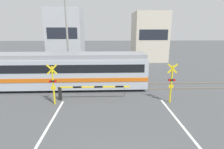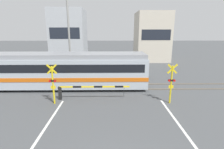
# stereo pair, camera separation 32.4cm
# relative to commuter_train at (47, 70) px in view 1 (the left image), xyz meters

# --- Properties ---
(rail_track_near) EXTENTS (50.00, 0.10, 0.08)m
(rail_track_near) POSITION_rel_commuter_train_xyz_m (5.43, -0.72, -1.57)
(rail_track_near) COLOR #6B6051
(rail_track_near) RESTS_ON ground_plane
(rail_track_far) EXTENTS (50.00, 0.10, 0.08)m
(rail_track_far) POSITION_rel_commuter_train_xyz_m (5.43, 0.72, -1.57)
(rail_track_far) COLOR #6B6051
(rail_track_far) RESTS_ON ground_plane
(commuter_train) EXTENTS (16.66, 2.89, 2.99)m
(commuter_train) POSITION_rel_commuter_train_xyz_m (0.00, 0.00, 0.00)
(commuter_train) COLOR #ADB7C1
(commuter_train) RESTS_ON ground_plane
(crossing_barrier_near) EXTENTS (5.09, 0.20, 1.00)m
(crossing_barrier_near) POSITION_rel_commuter_train_xyz_m (3.26, -2.77, -0.84)
(crossing_barrier_near) COLOR black
(crossing_barrier_near) RESTS_ON ground_plane
(crossing_barrier_far) EXTENTS (5.09, 0.20, 1.00)m
(crossing_barrier_far) POSITION_rel_commuter_train_xyz_m (7.59, 2.87, -0.84)
(crossing_barrier_far) COLOR black
(crossing_barrier_far) RESTS_ON ground_plane
(crossing_signal_left) EXTENTS (0.68, 0.15, 2.75)m
(crossing_signal_left) POSITION_rel_commuter_train_xyz_m (1.48, -3.50, -0.10)
(crossing_signal_left) COLOR yellow
(crossing_signal_left) RESTS_ON ground_plane
(crossing_signal_right) EXTENTS (0.68, 0.15, 2.75)m
(crossing_signal_right) POSITION_rel_commuter_train_xyz_m (9.37, -3.50, -0.10)
(crossing_signal_right) COLOR yellow
(crossing_signal_right) RESTS_ON ground_plane
(pedestrian) EXTENTS (0.38, 0.22, 1.59)m
(pedestrian) POSITION_rel_commuter_train_xyz_m (5.93, 4.68, -0.70)
(pedestrian) COLOR brown
(pedestrian) RESTS_ON ground_plane
(building_left_of_street) EXTENTS (5.20, 5.47, 8.05)m
(building_left_of_street) POSITION_rel_commuter_train_xyz_m (-1.27, 14.16, 2.42)
(building_left_of_street) COLOR #B2B7BC
(building_left_of_street) RESTS_ON ground_plane
(building_right_of_street) EXTENTS (5.10, 5.47, 7.62)m
(building_right_of_street) POSITION_rel_commuter_train_xyz_m (12.07, 14.16, 2.20)
(building_right_of_street) COLOR beige
(building_right_of_street) RESTS_ON ground_plane
(utility_pole_streetside) EXTENTS (0.22, 0.22, 8.99)m
(utility_pole_streetside) POSITION_rel_commuter_train_xyz_m (0.73, 5.37, 2.89)
(utility_pole_streetside) COLOR gray
(utility_pole_streetside) RESTS_ON ground_plane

